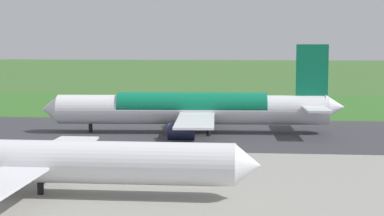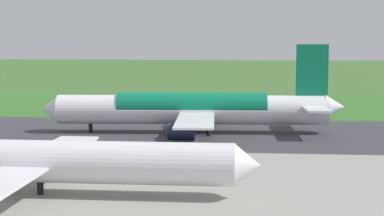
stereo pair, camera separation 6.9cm
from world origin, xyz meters
name	(u,v)px [view 2 (the right image)]	position (x,y,z in m)	size (l,w,h in m)	color
ground_plane	(220,133)	(0.00, 0.00, 0.00)	(800.00, 800.00, 0.00)	#3D662D
runway_asphalt	(220,133)	(0.00, 0.00, 0.03)	(600.00, 39.50, 0.06)	#38383D
apron_concrete	(191,210)	(0.00, 52.29, 0.03)	(440.00, 110.00, 0.05)	gray
grass_verge_foreground	(229,109)	(0.00, -40.07, 0.02)	(600.00, 80.00, 0.04)	#346B27
airliner_main	(194,109)	(4.65, -0.02, 4.35)	(54.13, 44.28, 15.88)	white
airliner_parked_mid	(37,160)	(17.11, 47.45, 3.77)	(47.19, 38.49, 13.82)	white
no_stopping_sign	(220,102)	(2.22, -40.36, 1.71)	(0.60, 0.10, 2.91)	slate
traffic_cone_orange	(202,107)	(6.76, -41.97, 0.28)	(0.40, 0.40, 0.55)	orange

